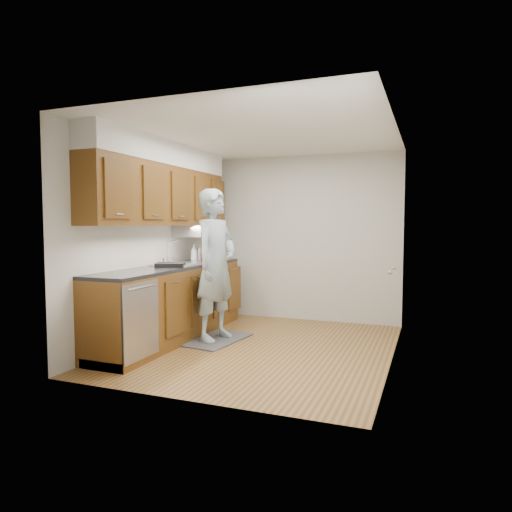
# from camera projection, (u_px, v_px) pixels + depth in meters

# --- Properties ---
(floor) EXTENTS (3.50, 3.50, 0.00)m
(floor) POSITION_uv_depth(u_px,v_px,m) (261.00, 348.00, 5.42)
(floor) COLOR #9A683A
(floor) RESTS_ON ground
(ceiling) EXTENTS (3.50, 3.50, 0.00)m
(ceiling) POSITION_uv_depth(u_px,v_px,m) (261.00, 134.00, 5.25)
(ceiling) COLOR white
(ceiling) RESTS_ON wall_left
(wall_left) EXTENTS (0.02, 3.50, 2.50)m
(wall_left) POSITION_uv_depth(u_px,v_px,m) (152.00, 241.00, 5.87)
(wall_left) COLOR beige
(wall_left) RESTS_ON floor
(wall_right) EXTENTS (0.02, 3.50, 2.50)m
(wall_right) POSITION_uv_depth(u_px,v_px,m) (394.00, 245.00, 4.80)
(wall_right) COLOR beige
(wall_right) RESTS_ON floor
(wall_back) EXTENTS (3.00, 0.02, 2.50)m
(wall_back) POSITION_uv_depth(u_px,v_px,m) (301.00, 238.00, 6.96)
(wall_back) COLOR beige
(wall_back) RESTS_ON floor
(counter) EXTENTS (0.64, 2.80, 1.30)m
(counter) POSITION_uv_depth(u_px,v_px,m) (173.00, 301.00, 5.82)
(counter) COLOR brown
(counter) RESTS_ON floor
(upper_cabinets) EXTENTS (0.47, 2.80, 1.21)m
(upper_cabinets) POSITION_uv_depth(u_px,v_px,m) (164.00, 186.00, 5.81)
(upper_cabinets) COLOR brown
(upper_cabinets) RESTS_ON wall_left
(closet_door) EXTENTS (0.02, 1.22, 2.05)m
(closet_door) POSITION_uv_depth(u_px,v_px,m) (394.00, 264.00, 5.09)
(closet_door) COLOR silver
(closet_door) RESTS_ON wall_right
(floor_mat) EXTENTS (0.68, 1.02, 0.02)m
(floor_mat) POSITION_uv_depth(u_px,v_px,m) (216.00, 340.00, 5.77)
(floor_mat) COLOR #565658
(floor_mat) RESTS_ON floor
(person) EXTENTS (0.63, 0.83, 2.14)m
(person) POSITION_uv_depth(u_px,v_px,m) (216.00, 255.00, 5.69)
(person) COLOR #93A8B3
(person) RESTS_ON floor_mat
(soap_bottle_a) EXTENTS (0.12, 0.12, 0.24)m
(soap_bottle_a) POSITION_uv_depth(u_px,v_px,m) (194.00, 253.00, 6.42)
(soap_bottle_a) COLOR silver
(soap_bottle_a) RESTS_ON counter
(soap_bottle_b) EXTENTS (0.12, 0.12, 0.22)m
(soap_bottle_b) POSITION_uv_depth(u_px,v_px,m) (199.00, 254.00, 6.51)
(soap_bottle_b) COLOR silver
(soap_bottle_b) RESTS_ON counter
(soap_bottle_c) EXTENTS (0.17, 0.17, 0.16)m
(soap_bottle_c) POSITION_uv_depth(u_px,v_px,m) (205.00, 254.00, 6.74)
(soap_bottle_c) COLOR silver
(soap_bottle_c) RESTS_ON counter
(soda_can) EXTENTS (0.09, 0.09, 0.13)m
(soda_can) POSITION_uv_depth(u_px,v_px,m) (204.00, 257.00, 6.44)
(soda_can) COLOR #A51C30
(soda_can) RESTS_ON counter
(dish_rack) EXTENTS (0.42, 0.39, 0.05)m
(dish_rack) POSITION_uv_depth(u_px,v_px,m) (170.00, 265.00, 5.60)
(dish_rack) COLOR black
(dish_rack) RESTS_ON counter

